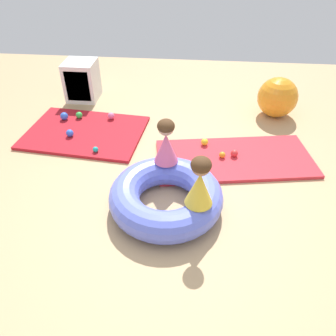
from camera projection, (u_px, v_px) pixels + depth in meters
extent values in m
plane|color=tan|center=(161.00, 207.00, 3.24)|extent=(8.00, 8.00, 0.00)
cube|color=red|center=(234.00, 158.00, 3.84)|extent=(1.86, 1.09, 0.04)
cube|color=#B21923|center=(85.00, 132.00, 4.28)|extent=(1.54, 1.17, 0.04)
torus|color=#6070E5|center=(166.00, 196.00, 3.15)|extent=(1.07, 1.07, 0.29)
cone|color=yellow|center=(199.00, 188.00, 2.78)|extent=(0.34, 0.34, 0.32)
sphere|color=#936647|center=(201.00, 166.00, 2.64)|extent=(0.16, 0.16, 0.16)
ellipsoid|color=#472D19|center=(201.00, 165.00, 2.63)|extent=(0.17, 0.17, 0.13)
cone|color=#E5608E|center=(166.00, 148.00, 3.26)|extent=(0.29, 0.29, 0.31)
sphere|color=tan|center=(166.00, 128.00, 3.12)|extent=(0.16, 0.16, 0.16)
ellipsoid|color=#472D19|center=(166.00, 126.00, 3.11)|extent=(0.17, 0.17, 0.13)
sphere|color=blue|center=(70.00, 133.00, 4.14)|extent=(0.09, 0.09, 0.09)
sphere|color=red|center=(234.00, 153.00, 3.81)|extent=(0.08, 0.08, 0.08)
sphere|color=orange|center=(222.00, 155.00, 3.80)|extent=(0.07, 0.07, 0.07)
sphere|color=green|center=(79.00, 115.00, 4.51)|extent=(0.09, 0.09, 0.09)
sphere|color=yellow|center=(205.00, 142.00, 3.99)|extent=(0.08, 0.08, 0.08)
sphere|color=pink|center=(111.00, 116.00, 4.49)|extent=(0.09, 0.09, 0.09)
sphere|color=teal|center=(95.00, 149.00, 3.89)|extent=(0.07, 0.07, 0.07)
sphere|color=blue|center=(64.00, 116.00, 4.47)|extent=(0.10, 0.10, 0.10)
sphere|color=orange|center=(278.00, 97.00, 4.52)|extent=(0.53, 0.53, 0.53)
cube|color=silver|center=(82.00, 80.00, 4.93)|extent=(0.44, 0.44, 0.56)
cube|color=#2D2D33|center=(79.00, 84.00, 4.83)|extent=(0.34, 0.20, 0.44)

